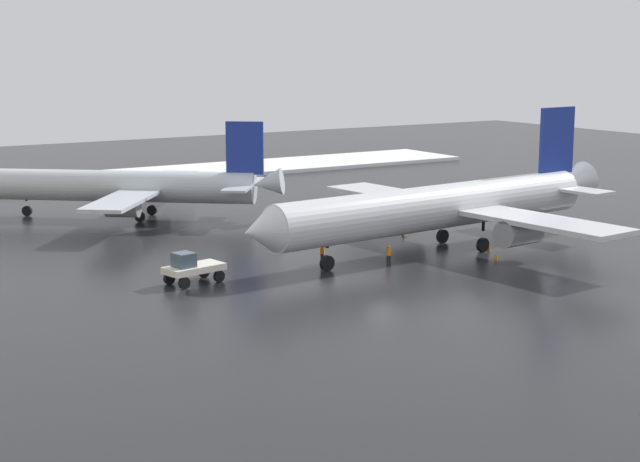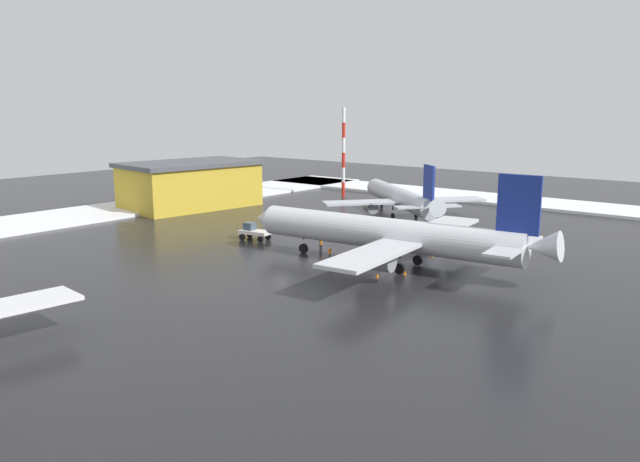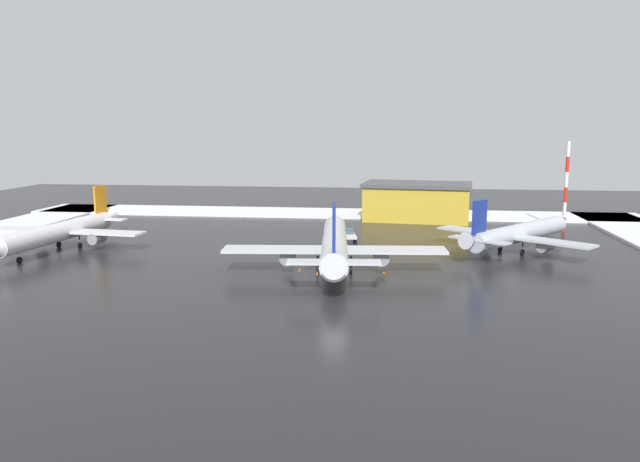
% 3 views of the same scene
% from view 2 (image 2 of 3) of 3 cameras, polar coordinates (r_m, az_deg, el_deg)
% --- Properties ---
extents(ground_plane, '(240.00, 240.00, 0.00)m').
position_cam_2_polar(ground_plane, '(77.58, -3.64, -2.92)').
color(ground_plane, '#232326').
extents(snow_bank_far, '(152.00, 16.00, 0.52)m').
position_cam_2_polar(snow_bank_far, '(116.66, -22.06, 1.21)').
color(snow_bank_far, white).
rests_on(snow_bank_far, ground_plane).
extents(snow_bank_left, '(14.00, 116.00, 0.52)m').
position_cam_2_polar(snow_bank_left, '(133.81, 16.16, 2.79)').
color(snow_bank_left, white).
rests_on(snow_bank_left, ground_plane).
extents(airplane_far_rear, '(33.73, 40.58, 12.04)m').
position_cam_2_polar(airplane_far_rear, '(75.26, 6.54, -0.30)').
color(airplane_far_rear, silver).
rests_on(airplane_far_rear, ground_plane).
extents(airplane_parked_portside, '(25.97, 28.63, 10.23)m').
position_cam_2_polar(airplane_parked_portside, '(110.11, 7.41, 3.04)').
color(airplane_parked_portside, silver).
rests_on(airplane_parked_portside, ground_plane).
extents(pushback_tug, '(3.01, 4.92, 2.50)m').
position_cam_2_polar(pushback_tug, '(91.02, -6.10, -0.00)').
color(pushback_tug, silver).
rests_on(pushback_tug, ground_plane).
extents(ground_crew_beside_wing, '(0.36, 0.36, 1.71)m').
position_cam_2_polar(ground_crew_beside_wing, '(83.58, 0.07, -1.17)').
color(ground_crew_beside_wing, black).
rests_on(ground_crew_beside_wing, ground_plane).
extents(ground_crew_by_nose_gear, '(0.36, 0.36, 1.71)m').
position_cam_2_polar(ground_crew_by_nose_gear, '(78.31, 0.90, -2.03)').
color(ground_crew_by_nose_gear, black).
rests_on(ground_crew_by_nose_gear, ground_plane).
extents(antenna_mast, '(0.70, 0.70, 18.91)m').
position_cam_2_polar(antenna_mast, '(133.39, 2.16, 7.18)').
color(antenna_mast, red).
rests_on(antenna_mast, ground_plane).
extents(cargo_hangar, '(26.56, 17.78, 8.80)m').
position_cam_2_polar(cargo_hangar, '(122.02, -11.77, 4.20)').
color(cargo_hangar, gold).
rests_on(cargo_hangar, ground_plane).
extents(traffic_cone_near_nose, '(0.36, 0.36, 0.55)m').
position_cam_2_polar(traffic_cone_near_nose, '(72.52, 7.77, -3.79)').
color(traffic_cone_near_nose, orange).
rests_on(traffic_cone_near_nose, ground_plane).
extents(traffic_cone_mid_line, '(0.36, 0.36, 0.55)m').
position_cam_2_polar(traffic_cone_mid_line, '(71.04, 5.26, -4.05)').
color(traffic_cone_mid_line, orange).
rests_on(traffic_cone_mid_line, ground_plane).
extents(traffic_cone_wingtip_side, '(0.36, 0.36, 0.55)m').
position_cam_2_polar(traffic_cone_wingtip_side, '(81.82, 10.18, -2.13)').
color(traffic_cone_wingtip_side, orange).
rests_on(traffic_cone_wingtip_side, ground_plane).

